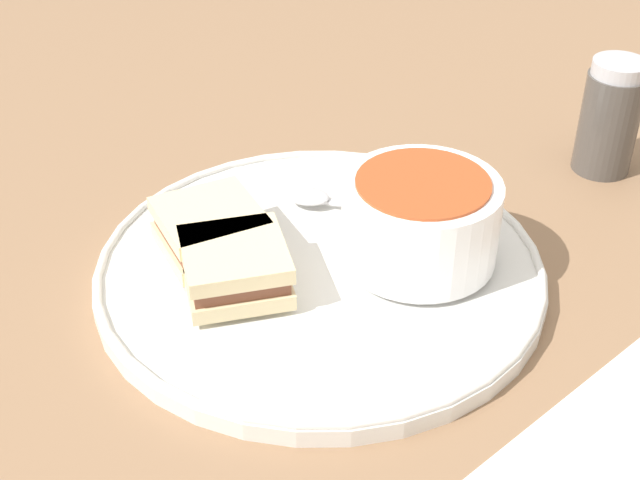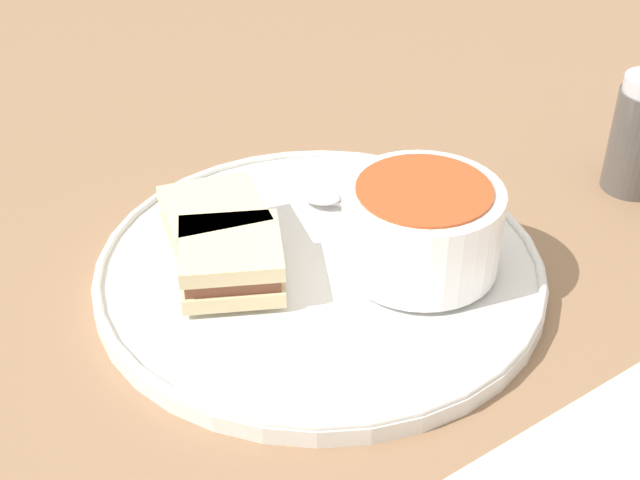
{
  "view_description": "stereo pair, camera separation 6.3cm",
  "coord_description": "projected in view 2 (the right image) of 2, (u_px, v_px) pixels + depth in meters",
  "views": [
    {
      "loc": [
        -0.33,
        -0.39,
        0.39
      ],
      "look_at": [
        0.0,
        0.0,
        0.03
      ],
      "focal_mm": 50.0,
      "sensor_mm": 36.0,
      "label": 1
    },
    {
      "loc": [
        -0.28,
        -0.43,
        0.39
      ],
      "look_at": [
        0.0,
        0.0,
        0.03
      ],
      "focal_mm": 50.0,
      "sensor_mm": 36.0,
      "label": 2
    }
  ],
  "objects": [
    {
      "name": "spoon",
      "position": [
        330.0,
        198.0,
        0.69
      ],
      "size": [
        0.08,
        0.1,
        0.01
      ],
      "rotation": [
        0.0,
        0.0,
        8.51
      ],
      "color": "silver",
      "rests_on": "plate"
    },
    {
      "name": "sandwich_half_near",
      "position": [
        215.0,
        221.0,
        0.65
      ],
      "size": [
        0.08,
        0.08,
        0.03
      ],
      "rotation": [
        0.0,
        0.0,
        2.91
      ],
      "color": "beige",
      "rests_on": "plate"
    },
    {
      "name": "sandwich_half_far",
      "position": [
        231.0,
        260.0,
        0.61
      ],
      "size": [
        0.09,
        0.09,
        0.03
      ],
      "rotation": [
        0.0,
        0.0,
        2.69
      ],
      "color": "beige",
      "rests_on": "plate"
    },
    {
      "name": "plate",
      "position": [
        320.0,
        269.0,
        0.64
      ],
      "size": [
        0.32,
        0.32,
        0.02
      ],
      "color": "white",
      "rests_on": "ground_plane"
    },
    {
      "name": "soup_bowl",
      "position": [
        421.0,
        226.0,
        0.61
      ],
      "size": [
        0.11,
        0.11,
        0.06
      ],
      "color": "white",
      "rests_on": "plate"
    },
    {
      "name": "ground_plane",
      "position": [
        320.0,
        279.0,
        0.65
      ],
      "size": [
        2.4,
        2.4,
        0.0
      ],
      "primitive_type": "plane",
      "color": "#8E6B4C"
    }
  ]
}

